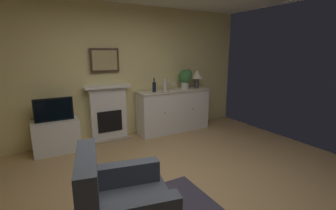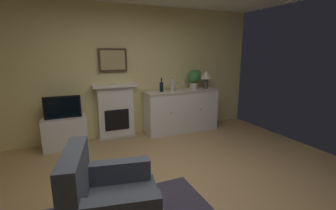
{
  "view_description": "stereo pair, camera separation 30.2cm",
  "coord_description": "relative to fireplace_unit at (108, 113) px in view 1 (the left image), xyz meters",
  "views": [
    {
      "loc": [
        -1.41,
        -2.18,
        1.73
      ],
      "look_at": [
        0.16,
        0.62,
        1.0
      ],
      "focal_mm": 25.12,
      "sensor_mm": 36.0,
      "label": 1
    },
    {
      "loc": [
        -1.14,
        -2.31,
        1.73
      ],
      "look_at": [
        0.16,
        0.62,
        1.0
      ],
      "focal_mm": 25.12,
      "sensor_mm": 36.0,
      "label": 2
    }
  ],
  "objects": [
    {
      "name": "fireplace_unit",
      "position": [
        0.0,
        0.0,
        0.0
      ],
      "size": [
        0.87,
        0.3,
        1.1
      ],
      "color": "white",
      "rests_on": "ground_plane"
    },
    {
      "name": "wine_bottle",
      "position": [
        0.92,
        -0.2,
        0.48
      ],
      "size": [
        0.08,
        0.08,
        0.29
      ],
      "color": "black",
      "rests_on": "sideboard_cabinet"
    },
    {
      "name": "armchair",
      "position": [
        -0.64,
        -2.72,
        -0.17
      ],
      "size": [
        0.94,
        0.91,
        0.92
      ],
      "color": "#474C56",
      "rests_on": "ground_plane"
    },
    {
      "name": "table_lamp",
      "position": [
        2.02,
        -0.18,
        0.65
      ],
      "size": [
        0.26,
        0.26,
        0.4
      ],
      "color": "#4C4742",
      "rests_on": "sideboard_cabinet"
    },
    {
      "name": "sideboard_cabinet",
      "position": [
        1.41,
        -0.18,
        -0.09
      ],
      "size": [
        1.64,
        0.49,
        0.92
      ],
      "color": "white",
      "rests_on": "ground_plane"
    },
    {
      "name": "tv_cabinet",
      "position": [
        -0.97,
        -0.16,
        -0.26
      ],
      "size": [
        0.75,
        0.42,
        0.57
      ],
      "color": "white",
      "rests_on": "ground_plane"
    },
    {
      "name": "framed_picture",
      "position": [
        -0.0,
        0.05,
        1.02
      ],
      "size": [
        0.55,
        0.04,
        0.45
      ],
      "color": "#473323"
    },
    {
      "name": "wine_glass_center",
      "position": [
        1.44,
        -0.18,
        0.49
      ],
      "size": [
        0.07,
        0.07,
        0.16
      ],
      "color": "silver",
      "rests_on": "sideboard_cabinet"
    },
    {
      "name": "vase_decorative",
      "position": [
        1.16,
        -0.23,
        0.51
      ],
      "size": [
        0.11,
        0.11,
        0.28
      ],
      "color": "beige",
      "rests_on": "sideboard_cabinet"
    },
    {
      "name": "wall_rear",
      "position": [
        0.24,
        0.13,
        0.77
      ],
      "size": [
        5.96,
        0.06,
        2.64
      ],
      "primitive_type": "cube",
      "color": "#EAD68C",
      "rests_on": "ground_plane"
    },
    {
      "name": "tv_set",
      "position": [
        -0.98,
        -0.19,
        0.22
      ],
      "size": [
        0.62,
        0.07,
        0.4
      ],
      "color": "black",
      "rests_on": "tv_cabinet"
    },
    {
      "name": "potted_plant_small",
      "position": [
        1.74,
        -0.13,
        0.63
      ],
      "size": [
        0.3,
        0.3,
        0.43
      ],
      "color": "beige",
      "rests_on": "sideboard_cabinet"
    },
    {
      "name": "ground_plane",
      "position": [
        0.24,
        -2.34,
        -0.6
      ],
      "size": [
        5.96,
        4.99,
        0.1
      ],
      "primitive_type": "cube",
      "color": "tan",
      "rests_on": "ground"
    },
    {
      "name": "wine_glass_left",
      "position": [
        1.33,
        -0.16,
        0.49
      ],
      "size": [
        0.07,
        0.07,
        0.16
      ],
      "color": "silver",
      "rests_on": "sideboard_cabinet"
    }
  ]
}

